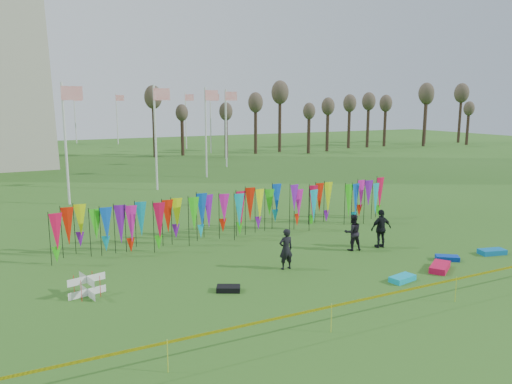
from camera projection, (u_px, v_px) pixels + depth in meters
name	position (u px, v px, depth m)	size (l,w,h in m)	color
ground	(338.00, 294.00, 17.84)	(160.00, 160.00, 0.00)	#295818
banner_row	(243.00, 208.00, 25.23)	(18.64, 0.64, 2.34)	black
caution_tape_near	(378.00, 297.00, 15.48)	(26.00, 0.02, 0.90)	#E9E204
tree_line	(341.00, 106.00, 69.52)	(53.92, 1.92, 7.84)	#3C291E
box_kite	(87.00, 286.00, 17.52)	(0.69, 0.69, 0.77)	red
person_left	(286.00, 249.00, 20.32)	(0.62, 0.45, 1.70)	black
person_mid	(353.00, 232.00, 22.92)	(0.82, 0.51, 1.69)	black
person_right	(381.00, 229.00, 23.32)	(1.07, 0.61, 1.82)	black
kite_bag_turquoise	(402.00, 278.00, 19.06)	(1.05, 0.52, 0.21)	#0EADD2
kite_bag_blue	(447.00, 258.00, 21.57)	(0.96, 0.50, 0.20)	#0B38B3
kite_bag_red	(440.00, 267.00, 20.30)	(1.36, 0.62, 0.25)	#D50E3F
kite_bag_black	(228.00, 289.00, 18.05)	(0.85, 0.49, 0.20)	black
kite_bag_teal	(492.00, 252.00, 22.43)	(1.17, 0.56, 0.22)	#0C6AAD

